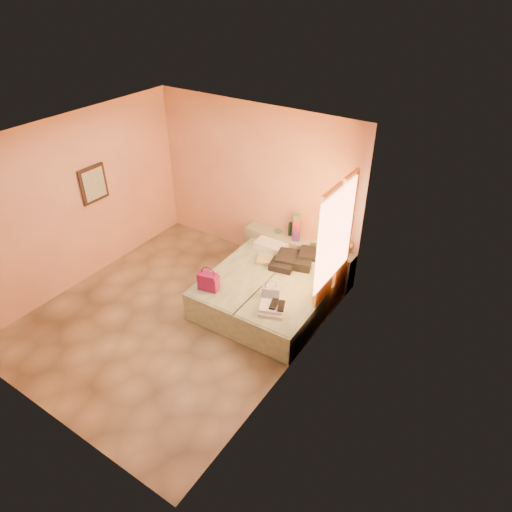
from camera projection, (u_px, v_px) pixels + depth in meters
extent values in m
plane|color=tan|center=(177.00, 316.00, 7.15)|extent=(4.50, 4.50, 0.00)
cube|color=#F3B381|center=(256.00, 184.00, 7.95)|extent=(4.00, 0.02, 2.80)
cube|color=#F3B381|center=(75.00, 204.00, 7.31)|extent=(0.02, 4.50, 2.80)
cube|color=#F3B381|center=(291.00, 287.00, 5.46)|extent=(0.02, 4.50, 2.80)
cube|color=silver|center=(155.00, 142.00, 5.61)|extent=(4.00, 4.50, 0.02)
cube|color=#FBC39B|center=(335.00, 235.00, 6.28)|extent=(0.02, 1.10, 1.40)
cube|color=#F29C3A|center=(326.00, 261.00, 6.39)|extent=(0.05, 0.55, 2.20)
cube|color=#F29C3A|center=(344.00, 242.00, 6.81)|extent=(0.05, 0.45, 2.20)
cube|color=black|center=(93.00, 184.00, 7.46)|extent=(0.04, 0.50, 0.60)
cube|color=#B2843B|center=(337.00, 204.00, 7.18)|extent=(0.25, 0.04, 0.30)
cube|color=gray|center=(298.00, 256.00, 7.98)|extent=(2.05, 0.30, 0.65)
cube|color=#B1CDA5|center=(245.00, 283.00, 7.46)|extent=(0.95, 2.02, 0.50)
cube|color=#B1CDA5|center=(294.00, 301.00, 7.05)|extent=(0.95, 2.02, 0.50)
cylinder|color=#133622|center=(290.00, 229.00, 7.88)|extent=(0.07, 0.07, 0.25)
cube|color=#921151|center=(297.00, 228.00, 7.69)|extent=(0.13, 0.13, 0.48)
cylinder|color=#437B61|center=(278.00, 231.00, 8.04)|extent=(0.15, 0.15, 0.03)
cube|color=#294C2C|center=(316.00, 247.00, 7.61)|extent=(0.23, 0.18, 0.03)
cube|color=silver|center=(346.00, 246.00, 7.37)|extent=(0.26, 0.26, 0.29)
cube|color=#921151|center=(209.00, 281.00, 6.84)|extent=(0.33, 0.24, 0.29)
cube|color=tan|center=(268.00, 260.00, 7.52)|extent=(0.43, 0.39, 0.06)
cube|color=black|center=(297.00, 260.00, 7.40)|extent=(0.80, 0.80, 0.19)
cube|color=#3D5093|center=(271.00, 292.00, 6.71)|extent=(0.28, 0.21, 0.17)
cube|color=silver|center=(272.00, 309.00, 6.43)|extent=(0.43, 0.41, 0.10)
cube|color=black|center=(277.00, 305.00, 6.41)|extent=(0.25, 0.28, 0.02)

